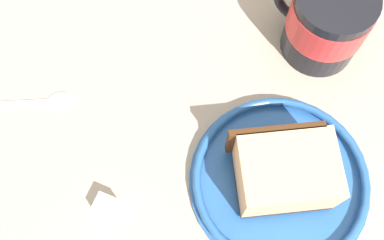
# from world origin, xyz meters

# --- Properties ---
(ground_plane) EXTENTS (1.41, 1.41, 0.03)m
(ground_plane) POSITION_xyz_m (0.00, 0.00, -0.02)
(ground_plane) COLOR tan
(small_plate) EXTENTS (0.18, 0.18, 0.02)m
(small_plate) POSITION_xyz_m (-0.06, 0.00, 0.01)
(small_plate) COLOR #26599E
(small_plate) RESTS_ON ground_plane
(cake_slice) EXTENTS (0.09, 0.10, 0.06)m
(cake_slice) POSITION_xyz_m (-0.06, 0.00, 0.04)
(cake_slice) COLOR #472814
(cake_slice) RESTS_ON small_plate
(tea_mug) EXTENTS (0.10, 0.08, 0.09)m
(tea_mug) POSITION_xyz_m (0.07, -0.09, 0.05)
(tea_mug) COLOR black
(tea_mug) RESTS_ON ground_plane
(teaspoon) EXTENTS (0.04, 0.12, 0.01)m
(teaspoon) POSITION_xyz_m (0.09, 0.21, 0.00)
(teaspoon) COLOR silver
(teaspoon) RESTS_ON ground_plane
(sugar_cube) EXTENTS (0.03, 0.03, 0.02)m
(sugar_cube) POSITION_xyz_m (-0.04, 0.17, 0.01)
(sugar_cube) COLOR white
(sugar_cube) RESTS_ON ground_plane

